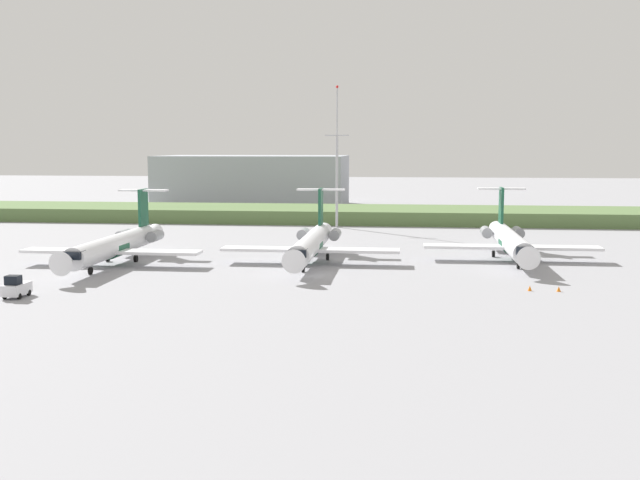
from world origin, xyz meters
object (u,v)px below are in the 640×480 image
baggage_tug (16,288)px  regional_jet_second (312,243)px  regional_jet_third (510,240)px  safety_cone_front_marker (530,288)px  regional_jet_nearest (116,244)px  safety_cone_mid_marker (559,289)px  antenna_mast (337,169)px

baggage_tug → regional_jet_second: bearing=44.9°
regional_jet_third → safety_cone_front_marker: bearing=-92.2°
regional_jet_nearest → safety_cone_mid_marker: regional_jet_nearest is taller
regional_jet_nearest → antenna_mast: antenna_mast is taller
regional_jet_nearest → safety_cone_front_marker: 51.23m
safety_cone_front_marker → antenna_mast: bearing=113.4°
regional_jet_third → antenna_mast: (-26.53, 37.00, 8.17)m
regional_jet_second → regional_jet_third: (25.90, 5.40, 0.00)m
regional_jet_nearest → regional_jet_second: same height
regional_jet_nearest → regional_jet_second: size_ratio=1.00×
baggage_tug → safety_cone_front_marker: baggage_tug is taller
regional_jet_third → baggage_tug: bearing=-148.8°
regional_jet_third → baggage_tug: 61.11m
safety_cone_front_marker → baggage_tug: bearing=-169.6°
regional_jet_nearest → safety_cone_front_marker: regional_jet_nearest is taller
safety_cone_mid_marker → regional_jet_second: bearing=148.8°
antenna_mast → regional_jet_second: bearing=-89.1°
regional_jet_second → baggage_tug: regional_jet_second is taller
safety_cone_mid_marker → regional_jet_third: bearing=95.3°
antenna_mast → safety_cone_mid_marker: (28.60, -59.33, -10.43)m
regional_jet_third → baggage_tug: (-52.24, -31.67, -1.53)m
safety_cone_front_marker → regional_jet_second: bearing=146.0°
regional_jet_second → safety_cone_mid_marker: 32.77m
regional_jet_third → antenna_mast: bearing=125.6°
regional_jet_third → antenna_mast: size_ratio=1.20×
regional_jet_third → regional_jet_second: bearing=-168.2°
regional_jet_third → safety_cone_front_marker: (-0.85, -22.28, -2.26)m
regional_jet_nearest → baggage_tug: regional_jet_nearest is taller
regional_jet_third → safety_cone_front_marker: regional_jet_third is taller
regional_jet_third → safety_cone_mid_marker: regional_jet_third is taller
regional_jet_second → regional_jet_third: 26.45m
baggage_tug → safety_cone_front_marker: (51.39, 9.39, -0.73)m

